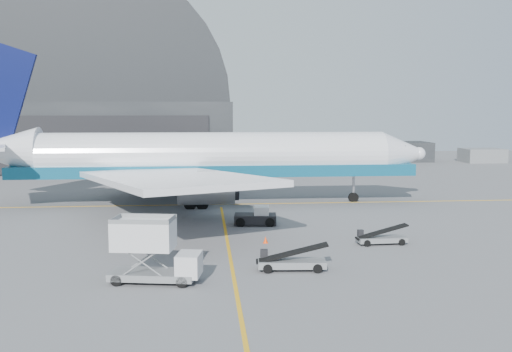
{
  "coord_description": "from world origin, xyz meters",
  "views": [
    {
      "loc": [
        -1.78,
        -43.82,
        10.61
      ],
      "look_at": [
        3.0,
        8.77,
        4.5
      ],
      "focal_mm": 40.0,
      "sensor_mm": 36.0,
      "label": 1
    }
  ],
  "objects": [
    {
      "name": "pushback_tug",
      "position": [
        3.0,
        8.24,
        0.67
      ],
      "size": [
        4.07,
        2.63,
        1.79
      ],
      "rotation": [
        0.0,
        0.0,
        -0.1
      ],
      "color": "black",
      "rests_on": "ground"
    },
    {
      "name": "hangar",
      "position": [
        -22.0,
        64.95,
        9.54
      ],
      "size": [
        50.0,
        28.3,
        28.0
      ],
      "color": "black",
      "rests_on": "ground"
    },
    {
      "name": "distant_bldg_a",
      "position": [
        38.0,
        72.0,
        0.0
      ],
      "size": [
        14.0,
        8.0,
        4.0
      ],
      "primitive_type": "cube",
      "color": "black",
      "rests_on": "ground"
    },
    {
      "name": "ground",
      "position": [
        0.0,
        0.0,
        0.0
      ],
      "size": [
        200.0,
        200.0,
        0.0
      ],
      "primitive_type": "plane",
      "color": "#565659",
      "rests_on": "ground"
    },
    {
      "name": "belt_loader_a",
      "position": [
        3.89,
        -7.15,
        0.56
      ],
      "size": [
        4.85,
        1.97,
        1.83
      ],
      "rotation": [
        0.0,
        0.0,
        -0.07
      ],
      "color": "slate",
      "rests_on": "ground"
    },
    {
      "name": "distant_bldg_b",
      "position": [
        55.0,
        68.0,
        0.0
      ],
      "size": [
        8.0,
        6.0,
        2.8
      ],
      "primitive_type": "cube",
      "color": "slate",
      "rests_on": "ground"
    },
    {
      "name": "belt_loader_b",
      "position": [
        12.16,
        -0.47,
        0.49
      ],
      "size": [
        4.2,
        1.64,
        1.59
      ],
      "rotation": [
        0.0,
        0.0,
        0.05
      ],
      "color": "slate",
      "rests_on": "ground"
    },
    {
      "name": "airliner",
      "position": [
        -2.77,
        20.61,
        5.26
      ],
      "size": [
        53.62,
        51.99,
        18.82
      ],
      "color": "white",
      "rests_on": "ground"
    },
    {
      "name": "taxi_lines",
      "position": [
        0.0,
        12.67,
        0.01
      ],
      "size": [
        80.0,
        42.12,
        0.02
      ],
      "color": "orange",
      "rests_on": "ground"
    },
    {
      "name": "traffic_cone",
      "position": [
        3.04,
        0.75,
        0.25
      ],
      "size": [
        0.37,
        0.37,
        0.54
      ],
      "color": "#FC3E07",
      "rests_on": "ground"
    },
    {
      "name": "catering_truck",
      "position": [
        -5.08,
        -9.05,
        1.95
      ],
      "size": [
        5.88,
        2.99,
        3.85
      ],
      "rotation": [
        0.0,
        0.0,
        -0.17
      ],
      "color": "slate",
      "rests_on": "ground"
    }
  ]
}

